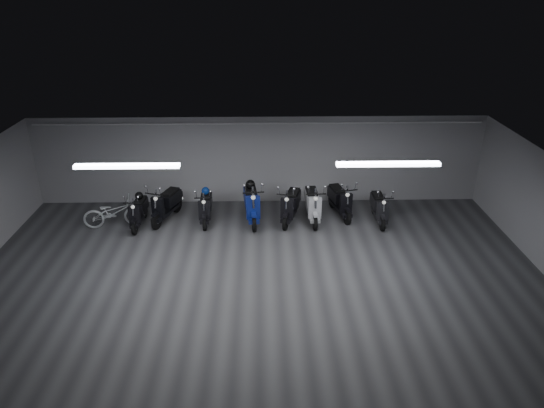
{
  "coord_description": "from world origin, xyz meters",
  "views": [
    {
      "loc": [
        0.08,
        -9.71,
        6.73
      ],
      "look_at": [
        0.35,
        2.5,
        1.05
      ],
      "focal_mm": 32.8,
      "sensor_mm": 36.0,
      "label": 1
    }
  ],
  "objects_px": {
    "scooter_4": "(251,198)",
    "bicycle": "(113,209)",
    "scooter_9": "(380,203)",
    "scooter_0": "(138,207)",
    "helmet_0": "(139,196)",
    "helmet_2": "(250,184)",
    "scooter_1": "(166,199)",
    "scooter_6": "(313,199)",
    "scooter_5": "(291,200)",
    "helmet_1": "(205,191)",
    "scooter_3": "(205,202)",
    "scooter_7": "(340,196)"
  },
  "relations": [
    {
      "from": "scooter_0",
      "to": "scooter_7",
      "type": "relative_size",
      "value": 0.9
    },
    {
      "from": "scooter_5",
      "to": "scooter_7",
      "type": "distance_m",
      "value": 1.55
    },
    {
      "from": "scooter_0",
      "to": "helmet_1",
      "type": "height_order",
      "value": "scooter_0"
    },
    {
      "from": "scooter_1",
      "to": "bicycle",
      "type": "height_order",
      "value": "scooter_1"
    },
    {
      "from": "scooter_1",
      "to": "scooter_4",
      "type": "relative_size",
      "value": 0.91
    },
    {
      "from": "scooter_4",
      "to": "bicycle",
      "type": "bearing_deg",
      "value": 177.57
    },
    {
      "from": "scooter_6",
      "to": "helmet_2",
      "type": "xyz_separation_m",
      "value": [
        -1.84,
        0.27,
        0.37
      ]
    },
    {
      "from": "scooter_0",
      "to": "bicycle",
      "type": "bearing_deg",
      "value": -175.33
    },
    {
      "from": "scooter_1",
      "to": "helmet_0",
      "type": "relative_size",
      "value": 7.59
    },
    {
      "from": "scooter_1",
      "to": "scooter_4",
      "type": "xyz_separation_m",
      "value": [
        2.54,
        -0.11,
        0.07
      ]
    },
    {
      "from": "scooter_3",
      "to": "helmet_0",
      "type": "height_order",
      "value": "scooter_3"
    },
    {
      "from": "scooter_9",
      "to": "helmet_2",
      "type": "xyz_separation_m",
      "value": [
        -3.79,
        0.42,
        0.44
      ]
    },
    {
      "from": "bicycle",
      "to": "scooter_9",
      "type": "bearing_deg",
      "value": -100.01
    },
    {
      "from": "scooter_5",
      "to": "scooter_9",
      "type": "height_order",
      "value": "scooter_5"
    },
    {
      "from": "scooter_7",
      "to": "helmet_2",
      "type": "height_order",
      "value": "scooter_7"
    },
    {
      "from": "scooter_4",
      "to": "scooter_5",
      "type": "distance_m",
      "value": 1.16
    },
    {
      "from": "scooter_1",
      "to": "scooter_4",
      "type": "distance_m",
      "value": 2.54
    },
    {
      "from": "scooter_6",
      "to": "bicycle",
      "type": "bearing_deg",
      "value": -179.25
    },
    {
      "from": "scooter_3",
      "to": "scooter_7",
      "type": "xyz_separation_m",
      "value": [
        4.03,
        0.3,
        0.04
      ]
    },
    {
      "from": "scooter_7",
      "to": "bicycle",
      "type": "distance_m",
      "value": 6.69
    },
    {
      "from": "scooter_6",
      "to": "helmet_2",
      "type": "relative_size",
      "value": 6.53
    },
    {
      "from": "scooter_6",
      "to": "scooter_3",
      "type": "bearing_deg",
      "value": 178.3
    },
    {
      "from": "scooter_7",
      "to": "helmet_2",
      "type": "bearing_deg",
      "value": 167.07
    },
    {
      "from": "scooter_9",
      "to": "bicycle",
      "type": "bearing_deg",
      "value": -178.9
    },
    {
      "from": "scooter_3",
      "to": "helmet_1",
      "type": "bearing_deg",
      "value": 90.0
    },
    {
      "from": "helmet_1",
      "to": "helmet_2",
      "type": "relative_size",
      "value": 0.82
    },
    {
      "from": "scooter_3",
      "to": "scooter_5",
      "type": "bearing_deg",
      "value": -1.48
    },
    {
      "from": "scooter_6",
      "to": "scooter_7",
      "type": "distance_m",
      "value": 0.91
    },
    {
      "from": "scooter_0",
      "to": "bicycle",
      "type": "distance_m",
      "value": 0.72
    },
    {
      "from": "helmet_1",
      "to": "scooter_5",
      "type": "bearing_deg",
      "value": -5.47
    },
    {
      "from": "scooter_5",
      "to": "helmet_0",
      "type": "height_order",
      "value": "scooter_5"
    },
    {
      "from": "helmet_0",
      "to": "scooter_1",
      "type": "bearing_deg",
      "value": 9.67
    },
    {
      "from": "helmet_2",
      "to": "helmet_1",
      "type": "bearing_deg",
      "value": -177.75
    },
    {
      "from": "scooter_4",
      "to": "bicycle",
      "type": "height_order",
      "value": "scooter_4"
    },
    {
      "from": "scooter_5",
      "to": "helmet_1",
      "type": "relative_size",
      "value": 7.73
    },
    {
      "from": "scooter_6",
      "to": "helmet_1",
      "type": "relative_size",
      "value": 7.92
    },
    {
      "from": "helmet_0",
      "to": "helmet_2",
      "type": "distance_m",
      "value": 3.26
    },
    {
      "from": "bicycle",
      "to": "scooter_3",
      "type": "bearing_deg",
      "value": -95.34
    },
    {
      "from": "helmet_1",
      "to": "helmet_2",
      "type": "height_order",
      "value": "helmet_2"
    },
    {
      "from": "scooter_5",
      "to": "helmet_2",
      "type": "xyz_separation_m",
      "value": [
        -1.18,
        0.29,
        0.39
      ]
    },
    {
      "from": "helmet_0",
      "to": "scooter_7",
      "type": "bearing_deg",
      "value": 2.98
    },
    {
      "from": "scooter_3",
      "to": "scooter_9",
      "type": "bearing_deg",
      "value": -2.78
    },
    {
      "from": "helmet_1",
      "to": "scooter_9",
      "type": "bearing_deg",
      "value": -4.08
    },
    {
      "from": "scooter_3",
      "to": "helmet_1",
      "type": "height_order",
      "value": "scooter_3"
    },
    {
      "from": "scooter_0",
      "to": "scooter_9",
      "type": "distance_m",
      "value": 7.04
    },
    {
      "from": "helmet_2",
      "to": "scooter_9",
      "type": "bearing_deg",
      "value": -6.29
    },
    {
      "from": "scooter_4",
      "to": "helmet_2",
      "type": "relative_size",
      "value": 7.0
    },
    {
      "from": "scooter_0",
      "to": "helmet_1",
      "type": "xyz_separation_m",
      "value": [
        1.92,
        0.46,
        0.29
      ]
    },
    {
      "from": "scooter_9",
      "to": "helmet_0",
      "type": "xyz_separation_m",
      "value": [
        -7.03,
        0.12,
        0.24
      ]
    },
    {
      "from": "scooter_0",
      "to": "helmet_0",
      "type": "distance_m",
      "value": 0.34
    }
  ]
}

